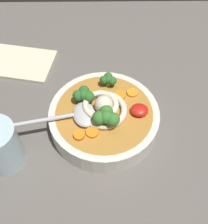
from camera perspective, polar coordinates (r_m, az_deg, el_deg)
table_slab at (r=59.87cm, az=-2.13°, el=-4.47°), size 93.16×93.16×3.43cm
soup_bowl at (r=57.06cm, az=-0.00°, el=-1.33°), size 21.83×21.83×4.58cm
noodle_pile at (r=54.39cm, az=-0.22°, el=0.97°), size 10.10×9.90×4.06cm
soup_spoon at (r=54.20cm, az=-5.39°, el=-0.44°), size 17.53×6.80×1.60cm
chili_sauce_dollop at (r=55.00cm, az=7.15°, el=0.40°), size 3.49×3.14×1.57cm
broccoli_floret_far at (r=51.49cm, az=0.42°, el=-0.96°), size 5.09×4.38×4.02cm
broccoli_floret_beside_noodles at (r=55.38cm, az=-4.12°, el=3.50°), size 4.30×3.70×3.40cm
broccoli_floret_left at (r=58.54cm, az=0.86°, el=6.61°), size 3.48×2.99×2.75cm
carrot_slice_extra_a at (r=58.34cm, az=5.72°, el=3.89°), size 2.25×2.25×0.50cm
carrot_slice_extra_b at (r=57.54cm, az=3.28°, el=3.33°), size 2.27×2.27×0.66cm
carrot_slice_front at (r=51.98cm, az=-5.04°, el=-4.72°), size 2.07×2.07×0.77cm
carrot_slice_near_spoon at (r=52.32cm, az=-2.53°, el=-4.09°), size 2.42×2.42×0.56cm
drinking_glass at (r=54.18cm, az=-20.28°, el=-6.45°), size 7.50×7.50×9.54cm
folded_napkin at (r=73.74cm, az=-16.89°, el=9.51°), size 18.78×14.03×0.80cm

